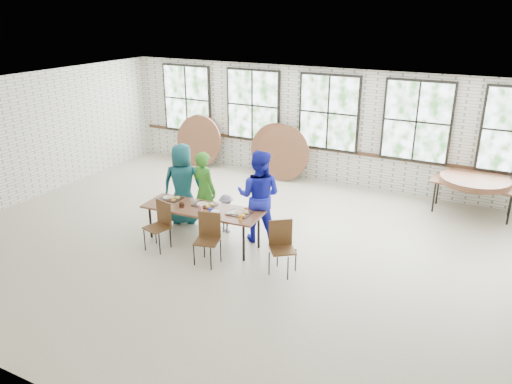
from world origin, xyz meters
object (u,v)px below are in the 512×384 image
chair_near_left (160,221)px  storage_table (474,185)px  chair_near_right (208,234)px  dining_table (203,211)px

chair_near_left → storage_table: size_ratio=0.51×
chair_near_left → chair_near_right: bearing=12.2°
dining_table → storage_table: same height
dining_table → chair_near_left: size_ratio=2.58×
dining_table → storage_table: size_ratio=1.33×
dining_table → chair_near_right: chair_near_right is taller
dining_table → storage_table: bearing=37.4°
chair_near_right → storage_table: bearing=33.3°
chair_near_left → chair_near_right: (1.13, -0.05, 0.00)m
chair_near_right → storage_table: (4.06, 4.65, 0.13)m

